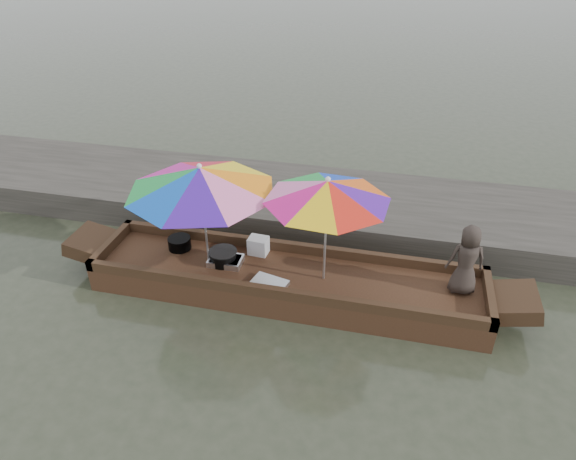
% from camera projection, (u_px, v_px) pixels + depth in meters
% --- Properties ---
extents(water, '(80.00, 80.00, 0.00)m').
position_uv_depth(water, '(286.00, 292.00, 7.39)').
color(water, '#2E3424').
rests_on(water, ground).
extents(dock, '(22.00, 2.20, 0.50)m').
position_uv_depth(dock, '(315.00, 205.00, 9.07)').
color(dock, '#2D2B26').
rests_on(dock, ground).
extents(boat_hull, '(5.52, 1.20, 0.35)m').
position_uv_depth(boat_hull, '(286.00, 283.00, 7.29)').
color(boat_hull, '#331C11').
rests_on(boat_hull, water).
extents(cooking_pot, '(0.34, 0.34, 0.18)m').
position_uv_depth(cooking_pot, '(180.00, 243.00, 7.69)').
color(cooking_pot, black).
rests_on(cooking_pot, boat_hull).
extents(tray_crayfish, '(0.49, 0.34, 0.09)m').
position_uv_depth(tray_crayfish, '(226.00, 261.00, 7.37)').
color(tray_crayfish, silver).
rests_on(tray_crayfish, boat_hull).
extents(tray_scallop, '(0.54, 0.44, 0.06)m').
position_uv_depth(tray_scallop, '(269.00, 284.00, 6.94)').
color(tray_scallop, silver).
rests_on(tray_scallop, boat_hull).
extents(charcoal_grill, '(0.39, 0.39, 0.18)m').
position_uv_depth(charcoal_grill, '(223.00, 257.00, 7.37)').
color(charcoal_grill, black).
rests_on(charcoal_grill, boat_hull).
extents(supply_bag, '(0.30, 0.24, 0.26)m').
position_uv_depth(supply_bag, '(258.00, 246.00, 7.56)').
color(supply_bag, silver).
rests_on(supply_bag, boat_hull).
extents(vendor, '(0.54, 0.40, 1.00)m').
position_uv_depth(vendor, '(466.00, 260.00, 6.61)').
color(vendor, '#2E2621').
rests_on(vendor, boat_hull).
extents(umbrella_bow, '(2.24, 2.24, 1.55)m').
position_uv_depth(umbrella_bow, '(204.00, 216.00, 7.02)').
color(umbrella_bow, orange).
rests_on(umbrella_bow, boat_hull).
extents(umbrella_stern, '(2.07, 2.07, 1.55)m').
position_uv_depth(umbrella_stern, '(326.00, 231.00, 6.69)').
color(umbrella_stern, '#FF590C').
rests_on(umbrella_stern, boat_hull).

